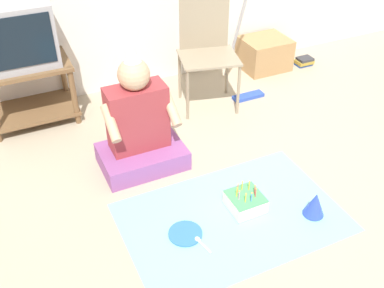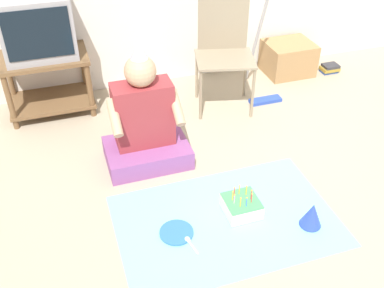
{
  "view_description": "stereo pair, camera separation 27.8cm",
  "coord_description": "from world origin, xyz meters",
  "px_view_note": "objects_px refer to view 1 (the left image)",
  "views": [
    {
      "loc": [
        -1.6,
        -1.47,
        1.99
      ],
      "look_at": [
        -0.64,
        0.56,
        0.35
      ],
      "focal_mm": 42.0,
      "sensor_mm": 36.0,
      "label": 1
    },
    {
      "loc": [
        -1.34,
        -1.58,
        1.99
      ],
      "look_at": [
        -0.64,
        0.56,
        0.35
      ],
      "focal_mm": 42.0,
      "sensor_mm": 36.0,
      "label": 2
    }
  ],
  "objects_px": {
    "person_seated": "(139,129)",
    "party_hat_blue": "(315,204)",
    "tv": "(16,35)",
    "dust_mop": "(244,52)",
    "paper_plate": "(185,233)",
    "folding_chair": "(207,45)",
    "birthday_cake": "(245,201)",
    "book_pile": "(304,61)",
    "cardboard_box_stack": "(264,53)"
  },
  "relations": [
    {
      "from": "cardboard_box_stack",
      "to": "party_hat_blue",
      "type": "bearing_deg",
      "value": -113.76
    },
    {
      "from": "dust_mop",
      "to": "cardboard_box_stack",
      "type": "bearing_deg",
      "value": 36.71
    },
    {
      "from": "party_hat_blue",
      "to": "person_seated",
      "type": "bearing_deg",
      "value": 129.75
    },
    {
      "from": "cardboard_box_stack",
      "to": "birthday_cake",
      "type": "xyz_separation_m",
      "value": [
        -1.17,
        -1.62,
        -0.09
      ]
    },
    {
      "from": "book_pile",
      "to": "paper_plate",
      "type": "height_order",
      "value": "book_pile"
    },
    {
      "from": "person_seated",
      "to": "birthday_cake",
      "type": "height_order",
      "value": "person_seated"
    },
    {
      "from": "book_pile",
      "to": "birthday_cake",
      "type": "distance_m",
      "value": 2.16
    },
    {
      "from": "dust_mop",
      "to": "birthday_cake",
      "type": "distance_m",
      "value": 1.52
    },
    {
      "from": "paper_plate",
      "to": "birthday_cake",
      "type": "bearing_deg",
      "value": 6.01
    },
    {
      "from": "book_pile",
      "to": "tv",
      "type": "bearing_deg",
      "value": 177.16
    },
    {
      "from": "dust_mop",
      "to": "paper_plate",
      "type": "distance_m",
      "value": 1.81
    },
    {
      "from": "book_pile",
      "to": "person_seated",
      "type": "xyz_separation_m",
      "value": [
        -1.99,
        -0.78,
        0.25
      ]
    },
    {
      "from": "folding_chair",
      "to": "book_pile",
      "type": "xyz_separation_m",
      "value": [
        1.19,
        0.2,
        -0.47
      ]
    },
    {
      "from": "cardboard_box_stack",
      "to": "birthday_cake",
      "type": "relative_size",
      "value": 2.06
    },
    {
      "from": "person_seated",
      "to": "party_hat_blue",
      "type": "distance_m",
      "value": 1.24
    },
    {
      "from": "folding_chair",
      "to": "party_hat_blue",
      "type": "relative_size",
      "value": 5.39
    },
    {
      "from": "person_seated",
      "to": "book_pile",
      "type": "bearing_deg",
      "value": 21.51
    },
    {
      "from": "book_pile",
      "to": "person_seated",
      "type": "bearing_deg",
      "value": -158.49
    },
    {
      "from": "book_pile",
      "to": "party_hat_blue",
      "type": "bearing_deg",
      "value": -125.05
    },
    {
      "from": "birthday_cake",
      "to": "paper_plate",
      "type": "relative_size",
      "value": 1.04
    },
    {
      "from": "person_seated",
      "to": "party_hat_blue",
      "type": "relative_size",
      "value": 5.34
    },
    {
      "from": "tv",
      "to": "cardboard_box_stack",
      "type": "relative_size",
      "value": 1.21
    },
    {
      "from": "tv",
      "to": "folding_chair",
      "type": "relative_size",
      "value": 0.6
    },
    {
      "from": "cardboard_box_stack",
      "to": "paper_plate",
      "type": "distance_m",
      "value": 2.31
    },
    {
      "from": "tv",
      "to": "paper_plate",
      "type": "bearing_deg",
      "value": -70.77
    },
    {
      "from": "tv",
      "to": "dust_mop",
      "type": "distance_m",
      "value": 1.8
    },
    {
      "from": "folding_chair",
      "to": "person_seated",
      "type": "bearing_deg",
      "value": -143.72
    },
    {
      "from": "tv",
      "to": "party_hat_blue",
      "type": "relative_size",
      "value": 3.24
    },
    {
      "from": "dust_mop",
      "to": "tv",
      "type": "bearing_deg",
      "value": 169.37
    },
    {
      "from": "tv",
      "to": "birthday_cake",
      "type": "bearing_deg",
      "value": -58.01
    },
    {
      "from": "paper_plate",
      "to": "tv",
      "type": "bearing_deg",
      "value": 109.23
    },
    {
      "from": "person_seated",
      "to": "party_hat_blue",
      "type": "height_order",
      "value": "person_seated"
    },
    {
      "from": "person_seated",
      "to": "tv",
      "type": "bearing_deg",
      "value": 122.7
    },
    {
      "from": "person_seated",
      "to": "paper_plate",
      "type": "xyz_separation_m",
      "value": [
        -0.0,
        -0.75,
        -0.28
      ]
    },
    {
      "from": "birthday_cake",
      "to": "party_hat_blue",
      "type": "bearing_deg",
      "value": -32.92
    },
    {
      "from": "dust_mop",
      "to": "book_pile",
      "type": "relative_size",
      "value": 7.74
    },
    {
      "from": "cardboard_box_stack",
      "to": "paper_plate",
      "type": "relative_size",
      "value": 2.15
    },
    {
      "from": "tv",
      "to": "folding_chair",
      "type": "distance_m",
      "value": 1.44
    },
    {
      "from": "cardboard_box_stack",
      "to": "folding_chair",
      "type": "bearing_deg",
      "value": -157.88
    },
    {
      "from": "birthday_cake",
      "to": "paper_plate",
      "type": "xyz_separation_m",
      "value": [
        -0.43,
        -0.05,
        -0.04
      ]
    },
    {
      "from": "tv",
      "to": "paper_plate",
      "type": "height_order",
      "value": "tv"
    },
    {
      "from": "folding_chair",
      "to": "book_pile",
      "type": "height_order",
      "value": "folding_chair"
    },
    {
      "from": "cardboard_box_stack",
      "to": "birthday_cake",
      "type": "distance_m",
      "value": 2.0
    },
    {
      "from": "dust_mop",
      "to": "book_pile",
      "type": "xyz_separation_m",
      "value": [
        0.83,
        0.2,
        -0.34
      ]
    },
    {
      "from": "person_seated",
      "to": "folding_chair",
      "type": "bearing_deg",
      "value": 36.28
    },
    {
      "from": "book_pile",
      "to": "paper_plate",
      "type": "xyz_separation_m",
      "value": [
        -1.99,
        -1.54,
        -0.03
      ]
    },
    {
      "from": "person_seated",
      "to": "paper_plate",
      "type": "bearing_deg",
      "value": -90.3
    },
    {
      "from": "book_pile",
      "to": "person_seated",
      "type": "distance_m",
      "value": 2.15
    },
    {
      "from": "cardboard_box_stack",
      "to": "paper_plate",
      "type": "bearing_deg",
      "value": -133.82
    },
    {
      "from": "person_seated",
      "to": "birthday_cake",
      "type": "relative_size",
      "value": 4.13
    }
  ]
}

